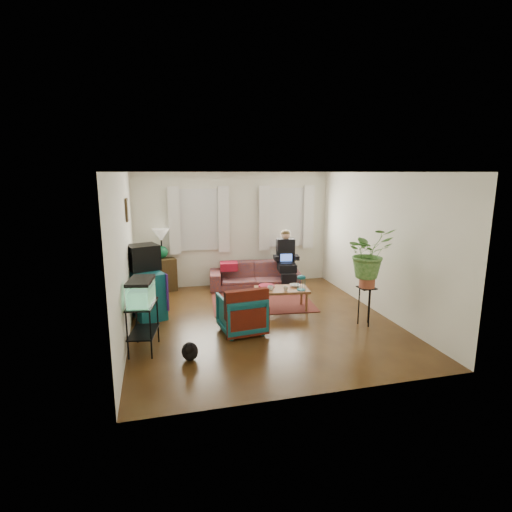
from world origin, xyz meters
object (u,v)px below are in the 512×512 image
object	(u,v)px
aquarium_stand	(143,327)
side_table	(163,274)
dresser	(146,293)
armchair	(241,311)
plant_stand	(366,306)
sofa	(254,271)
coffee_table	(282,299)

from	to	relation	value
aquarium_stand	side_table	bearing A→B (deg)	93.89
dresser	armchair	bearing A→B (deg)	-57.56
plant_stand	dresser	bearing A→B (deg)	158.99
sofa	coffee_table	world-z (taller)	sofa
dresser	plant_stand	distance (m)	3.95
side_table	coffee_table	distance (m)	2.90
sofa	armchair	xyz separation A→B (m)	(-0.83, -2.45, -0.04)
side_table	plant_stand	size ratio (longest dim) A/B	1.08
side_table	aquarium_stand	bearing A→B (deg)	-96.37
side_table	sofa	bearing A→B (deg)	-9.62
dresser	coffee_table	world-z (taller)	dresser
side_table	plant_stand	bearing A→B (deg)	-41.96
sofa	dresser	size ratio (longest dim) A/B	2.12
dresser	plant_stand	world-z (taller)	dresser
coffee_table	plant_stand	distance (m)	1.61
aquarium_stand	armchair	size ratio (longest dim) A/B	1.02
side_table	aquarium_stand	distance (m)	3.16
side_table	aquarium_stand	world-z (taller)	side_table
dresser	plant_stand	size ratio (longest dim) A/B	1.40
aquarium_stand	armchair	world-z (taller)	aquarium_stand
sofa	armchair	world-z (taller)	sofa
side_table	aquarium_stand	size ratio (longest dim) A/B	1.01
coffee_table	plant_stand	world-z (taller)	plant_stand
side_table	dresser	distance (m)	1.63
coffee_table	dresser	bearing A→B (deg)	-179.59
sofa	dresser	world-z (taller)	dresser
aquarium_stand	plant_stand	distance (m)	3.70
side_table	dresser	world-z (taller)	dresser
coffee_table	armchair	bearing A→B (deg)	-130.15
sofa	coffee_table	bearing A→B (deg)	-76.20
dresser	coffee_table	size ratio (longest dim) A/B	0.94
armchair	plant_stand	distance (m)	2.16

